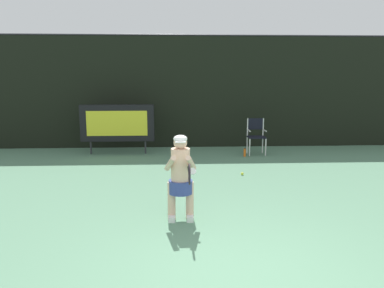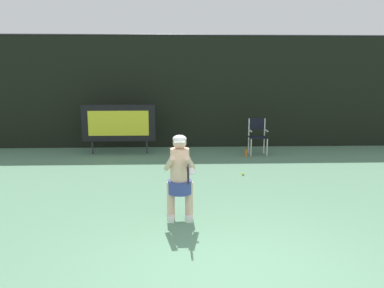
{
  "view_description": "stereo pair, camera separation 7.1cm",
  "coord_description": "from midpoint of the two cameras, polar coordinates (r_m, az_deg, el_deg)",
  "views": [
    {
      "loc": [
        -0.71,
        -3.98,
        2.35
      ],
      "look_at": [
        -0.37,
        3.18,
        1.05
      ],
      "focal_mm": 35.34,
      "sensor_mm": 36.0,
      "label": 1
    },
    {
      "loc": [
        -0.64,
        -3.98,
        2.35
      ],
      "look_at": [
        -0.37,
        3.18,
        1.05
      ],
      "focal_mm": 35.34,
      "sensor_mm": 36.0,
      "label": 2
    }
  ],
  "objects": [
    {
      "name": "backdrop_screen",
      "position": [
        12.51,
        0.92,
        7.79
      ],
      "size": [
        18.0,
        0.12,
        3.66
      ],
      "color": "black",
      "rests_on": "ground"
    },
    {
      "name": "scoreboard",
      "position": [
        11.6,
        -10.8,
        3.13
      ],
      "size": [
        2.2,
        0.21,
        1.5
      ],
      "color": "black",
      "rests_on": "ground"
    },
    {
      "name": "umpire_chair",
      "position": [
        11.54,
        10.04,
        1.48
      ],
      "size": [
        0.52,
        0.44,
        1.08
      ],
      "color": "white",
      "rests_on": "ground"
    },
    {
      "name": "water_bottle",
      "position": [
        11.22,
        8.34,
        -1.29
      ],
      "size": [
        0.07,
        0.07,
        0.27
      ],
      "color": "orange",
      "rests_on": "ground"
    },
    {
      "name": "tennis_player",
      "position": [
        6.16,
        -1.51,
        -4.71
      ],
      "size": [
        0.53,
        0.61,
        1.41
      ],
      "color": "white",
      "rests_on": "ground"
    },
    {
      "name": "tennis_racket",
      "position": [
        5.56,
        -0.22,
        -4.54
      ],
      "size": [
        0.03,
        0.6,
        0.31
      ],
      "rotation": [
        0.0,
        0.0,
        0.17
      ],
      "color": "black"
    },
    {
      "name": "tennis_ball_loose",
      "position": [
        9.16,
        7.93,
        -4.48
      ],
      "size": [
        0.07,
        0.07,
        0.07
      ],
      "color": "#CCDB3D",
      "rests_on": "ground"
    }
  ]
}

